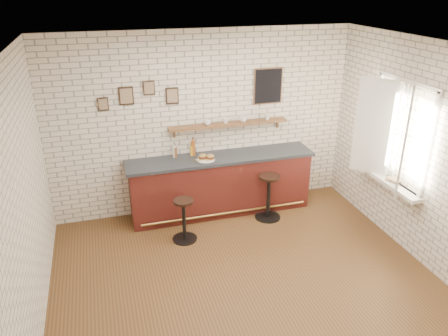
{
  "coord_description": "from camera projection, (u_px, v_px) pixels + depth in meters",
  "views": [
    {
      "loc": [
        -1.61,
        -4.65,
        3.7
      ],
      "look_at": [
        0.03,
        0.9,
        1.16
      ],
      "focal_mm": 35.0,
      "sensor_mm": 36.0,
      "label": 1
    }
  ],
  "objects": [
    {
      "name": "shelf_cup_c",
      "position": [
        243.0,
        119.0,
        7.2
      ],
      "size": [
        0.15,
        0.15,
        0.1
      ],
      "primitive_type": "imported",
      "rotation": [
        0.0,
        0.0,
        1.82
      ],
      "color": "white",
      "rests_on": "wall_shelf"
    },
    {
      "name": "shelf_cup_a",
      "position": [
        208.0,
        122.0,
        7.04
      ],
      "size": [
        0.12,
        0.12,
        0.09
      ],
      "primitive_type": "imported",
      "rotation": [
        0.0,
        0.0,
        -0.05
      ],
      "color": "white",
      "rests_on": "wall_shelf"
    },
    {
      "name": "back_wall_decor",
      "position": [
        217.0,
        90.0,
        6.96
      ],
      "size": [
        2.96,
        0.02,
        0.56
      ],
      "color": "black",
      "rests_on": "ground"
    },
    {
      "name": "ground",
      "position": [
        241.0,
        271.0,
        5.98
      ],
      "size": [
        5.0,
        5.0,
        0.0
      ],
      "primitive_type": "plane",
      "color": "brown",
      "rests_on": "ground"
    },
    {
      "name": "book_upper",
      "position": [
        390.0,
        180.0,
        6.42
      ],
      "size": [
        0.18,
        0.24,
        0.02
      ],
      "primitive_type": "imported",
      "rotation": [
        0.0,
        0.0,
        0.09
      ],
      "color": "tan",
      "rests_on": "book_lower"
    },
    {
      "name": "casement_window",
      "position": [
        393.0,
        134.0,
        6.19
      ],
      "size": [
        0.4,
        1.3,
        1.56
      ],
      "color": "white",
      "rests_on": "ground"
    },
    {
      "name": "bar_stool_right",
      "position": [
        269.0,
        195.0,
        7.15
      ],
      "size": [
        0.45,
        0.45,
        0.77
      ],
      "color": "black",
      "rests_on": "ground"
    },
    {
      "name": "ciabatta_sandwich",
      "position": [
        207.0,
        157.0,
        6.97
      ],
      "size": [
        0.26,
        0.18,
        0.08
      ],
      "color": "tan",
      "rests_on": "sandwich_plate"
    },
    {
      "name": "sandwich_plate",
      "position": [
        206.0,
        160.0,
        6.98
      ],
      "size": [
        0.28,
        0.28,
        0.01
      ],
      "primitive_type": "cylinder",
      "color": "white",
      "rests_on": "bar_counter"
    },
    {
      "name": "bar_counter",
      "position": [
        221.0,
        184.0,
        7.33
      ],
      "size": [
        3.1,
        0.65,
        1.01
      ],
      "color": "#531A16",
      "rests_on": "ground"
    },
    {
      "name": "potato_chips",
      "position": [
        205.0,
        159.0,
        6.97
      ],
      "size": [
        0.27,
        0.19,
        0.0
      ],
      "color": "gold",
      "rests_on": "sandwich_plate"
    },
    {
      "name": "bitters_bottle_white",
      "position": [
        175.0,
        151.0,
        7.05
      ],
      "size": [
        0.07,
        0.07,
        0.25
      ],
      "color": "white",
      "rests_on": "bar_counter"
    },
    {
      "name": "wall_shelf",
      "position": [
        229.0,
        124.0,
        7.17
      ],
      "size": [
        2.0,
        0.18,
        0.18
      ],
      "color": "brown",
      "rests_on": "ground"
    },
    {
      "name": "bar_stool_left",
      "position": [
        184.0,
        219.0,
        6.56
      ],
      "size": [
        0.38,
        0.38,
        0.68
      ],
      "color": "black",
      "rests_on": "ground"
    },
    {
      "name": "bitters_bottle_brown",
      "position": [
        175.0,
        152.0,
        7.06
      ],
      "size": [
        0.07,
        0.07,
        0.23
      ],
      "color": "brown",
      "rests_on": "bar_counter"
    },
    {
      "name": "shelf_cup_b",
      "position": [
        226.0,
        121.0,
        7.12
      ],
      "size": [
        0.14,
        0.14,
        0.09
      ],
      "primitive_type": "imported",
      "rotation": [
        0.0,
        0.0,
        0.65
      ],
      "color": "white",
      "rests_on": "wall_shelf"
    },
    {
      "name": "book_lower",
      "position": [
        391.0,
        182.0,
        6.4
      ],
      "size": [
        0.23,
        0.25,
        0.02
      ],
      "primitive_type": "imported",
      "rotation": [
        0.0,
        0.0,
        0.51
      ],
      "color": "tan",
      "rests_on": "window_sill"
    },
    {
      "name": "window_sill",
      "position": [
        388.0,
        181.0,
        6.51
      ],
      "size": [
        0.2,
        1.35,
        0.06
      ],
      "color": "white",
      "rests_on": "ground"
    },
    {
      "name": "shelf_cup_d",
      "position": [
        267.0,
        117.0,
        7.31
      ],
      "size": [
        0.12,
        0.12,
        0.09
      ],
      "primitive_type": "imported",
      "rotation": [
        0.0,
        0.0,
        0.23
      ],
      "color": "white",
      "rests_on": "wall_shelf"
    },
    {
      "name": "condiment_bottle_yellow",
      "position": [
        192.0,
        150.0,
        7.13
      ],
      "size": [
        0.07,
        0.07,
        0.21
      ],
      "color": "gold",
      "rests_on": "bar_counter"
    },
    {
      "name": "bitters_bottle_amber",
      "position": [
        193.0,
        148.0,
        7.12
      ],
      "size": [
        0.08,
        0.08,
        0.31
      ],
      "color": "#A05119",
      "rests_on": "bar_counter"
    }
  ]
}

